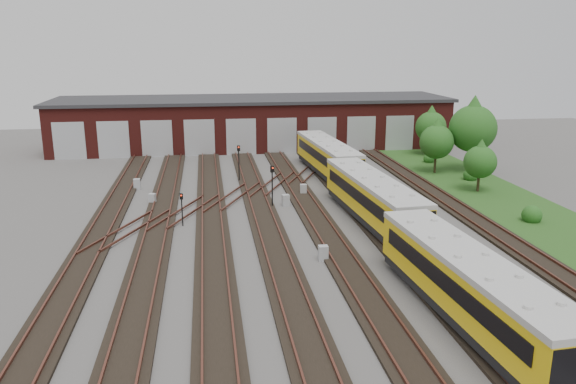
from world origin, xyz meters
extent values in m
plane|color=#413E3C|center=(0.00, 0.00, 0.00)|extent=(120.00, 120.00, 0.00)
cube|color=black|center=(-14.00, 0.00, 0.09)|extent=(2.40, 70.00, 0.18)
cube|color=brown|center=(-14.72, 0.00, 0.26)|extent=(0.10, 70.00, 0.15)
cube|color=brown|center=(-13.28, 0.00, 0.26)|extent=(0.10, 70.00, 0.15)
cube|color=black|center=(-10.00, 0.00, 0.09)|extent=(2.40, 70.00, 0.18)
cube|color=brown|center=(-10.72, 0.00, 0.26)|extent=(0.10, 70.00, 0.15)
cube|color=brown|center=(-9.28, 0.00, 0.26)|extent=(0.10, 70.00, 0.15)
cube|color=black|center=(-6.00, 0.00, 0.09)|extent=(2.40, 70.00, 0.18)
cube|color=brown|center=(-6.72, 0.00, 0.26)|extent=(0.10, 70.00, 0.15)
cube|color=brown|center=(-5.28, 0.00, 0.26)|extent=(0.10, 70.00, 0.15)
cube|color=black|center=(-2.00, 0.00, 0.09)|extent=(2.40, 70.00, 0.18)
cube|color=brown|center=(-2.72, 0.00, 0.26)|extent=(0.10, 70.00, 0.15)
cube|color=brown|center=(-1.28, 0.00, 0.26)|extent=(0.10, 70.00, 0.15)
cube|color=black|center=(2.00, 0.00, 0.09)|extent=(2.40, 70.00, 0.18)
cube|color=brown|center=(1.28, 0.00, 0.26)|extent=(0.10, 70.00, 0.15)
cube|color=brown|center=(2.72, 0.00, 0.26)|extent=(0.10, 70.00, 0.15)
cube|color=black|center=(6.00, 0.00, 0.09)|extent=(2.40, 70.00, 0.18)
cube|color=brown|center=(5.28, 0.00, 0.26)|extent=(0.10, 70.00, 0.15)
cube|color=brown|center=(6.72, 0.00, 0.26)|extent=(0.10, 70.00, 0.15)
cube|color=black|center=(10.00, 0.00, 0.09)|extent=(2.40, 70.00, 0.18)
cube|color=brown|center=(9.28, 0.00, 0.26)|extent=(0.10, 70.00, 0.15)
cube|color=brown|center=(10.72, 0.00, 0.26)|extent=(0.10, 70.00, 0.15)
cube|color=black|center=(14.00, 0.00, 0.09)|extent=(2.40, 70.00, 0.18)
cube|color=brown|center=(13.28, 0.00, 0.26)|extent=(0.10, 70.00, 0.15)
cube|color=brown|center=(14.72, 0.00, 0.26)|extent=(0.10, 70.00, 0.15)
cube|color=brown|center=(-8.00, 10.00, 0.26)|extent=(5.40, 9.62, 0.15)
cube|color=brown|center=(-4.00, 14.00, 0.26)|extent=(5.40, 9.62, 0.15)
cube|color=brown|center=(0.00, 18.00, 0.26)|extent=(5.40, 9.62, 0.15)
cube|color=brown|center=(-12.00, 6.00, 0.26)|extent=(5.40, 9.62, 0.15)
cube|color=brown|center=(4.00, 22.00, 0.26)|extent=(5.40, 9.62, 0.15)
cube|color=#551815|center=(0.00, 40.00, 3.00)|extent=(50.00, 12.00, 6.00)
cube|color=#2B2A2D|center=(0.00, 40.00, 6.15)|extent=(51.00, 12.50, 0.40)
cube|color=#ABAEB1|center=(-22.00, 33.98, 2.20)|extent=(3.60, 0.12, 4.40)
cube|color=#ABAEB1|center=(-17.00, 33.98, 2.20)|extent=(3.60, 0.12, 4.40)
cube|color=#ABAEB1|center=(-12.00, 33.98, 2.20)|extent=(3.60, 0.12, 4.40)
cube|color=#ABAEB1|center=(-7.00, 33.98, 2.20)|extent=(3.60, 0.12, 4.40)
cube|color=#ABAEB1|center=(-2.00, 33.98, 2.20)|extent=(3.60, 0.12, 4.40)
cube|color=#ABAEB1|center=(3.00, 33.98, 2.20)|extent=(3.60, 0.12, 4.40)
cube|color=#ABAEB1|center=(8.00, 33.98, 2.20)|extent=(3.60, 0.12, 4.40)
cube|color=#ABAEB1|center=(13.00, 33.98, 2.20)|extent=(3.60, 0.12, 4.40)
cube|color=#ABAEB1|center=(18.00, 33.98, 2.20)|extent=(3.60, 0.12, 4.40)
cube|color=#244818|center=(19.00, 10.00, 0.03)|extent=(8.00, 55.00, 0.05)
cube|color=black|center=(6.00, -10.34, 0.64)|extent=(3.35, 15.46, 0.61)
cube|color=gold|center=(6.00, -10.34, 2.07)|extent=(3.66, 15.48, 2.25)
cube|color=#BAB9B5|center=(6.00, -10.34, 3.35)|extent=(3.76, 15.49, 0.31)
cube|color=black|center=(4.65, -10.43, 2.32)|extent=(0.95, 13.47, 0.87)
cube|color=black|center=(7.35, -10.26, 2.32)|extent=(0.95, 13.47, 0.87)
cube|color=black|center=(6.00, 5.66, 0.64)|extent=(3.35, 15.46, 0.61)
cube|color=gold|center=(6.00, 5.66, 2.07)|extent=(3.66, 15.48, 2.25)
cube|color=#BAB9B5|center=(6.00, 5.66, 3.35)|extent=(3.76, 15.49, 0.31)
cube|color=black|center=(4.65, 5.57, 2.32)|extent=(0.95, 13.47, 0.87)
cube|color=black|center=(7.35, 5.74, 2.32)|extent=(0.95, 13.47, 0.87)
cube|color=black|center=(6.00, 21.66, 0.64)|extent=(3.35, 15.46, 0.61)
cube|color=gold|center=(6.00, 21.66, 2.07)|extent=(3.66, 15.48, 2.25)
cube|color=#BAB9B5|center=(6.00, 21.66, 3.35)|extent=(3.76, 15.49, 0.31)
cube|color=black|center=(4.65, 21.57, 2.32)|extent=(0.95, 13.47, 0.87)
cube|color=black|center=(7.35, 21.74, 2.32)|extent=(0.95, 13.47, 0.87)
cylinder|color=black|center=(-8.18, 6.96, 1.03)|extent=(0.09, 0.09, 2.07)
cube|color=black|center=(-8.18, 6.96, 2.29)|extent=(0.24, 0.16, 0.45)
sphere|color=#FE2C0E|center=(-8.18, 6.87, 2.38)|extent=(0.11, 0.11, 0.11)
cylinder|color=black|center=(-0.97, 10.81, 1.50)|extent=(0.11, 0.11, 3.00)
cube|color=black|center=(-0.97, 10.81, 3.27)|extent=(0.31, 0.26, 0.54)
sphere|color=#FE2C0E|center=(-0.97, 10.70, 3.37)|extent=(0.13, 0.13, 0.13)
cylinder|color=black|center=(-3.14, 20.09, 1.54)|extent=(0.11, 0.11, 3.09)
cube|color=black|center=(-3.14, 20.09, 3.36)|extent=(0.29, 0.19, 0.54)
sphere|color=#FE2C0E|center=(-3.14, 19.99, 3.47)|extent=(0.13, 0.13, 0.13)
cylinder|color=black|center=(7.15, 4.59, 1.10)|extent=(0.10, 0.10, 2.20)
cube|color=black|center=(7.15, 4.59, 2.44)|extent=(0.25, 0.17, 0.48)
sphere|color=#FE2C0E|center=(7.15, 4.49, 2.53)|extent=(0.11, 0.11, 0.11)
cube|color=#A5A7AA|center=(-10.91, 13.36, 0.45)|extent=(0.65, 0.59, 0.90)
cube|color=#A5A7AA|center=(-12.75, 18.58, 0.50)|extent=(0.61, 0.51, 1.00)
cube|color=#A5A7AA|center=(0.78, -1.32, 0.49)|extent=(0.59, 0.50, 0.98)
cube|color=#A5A7AA|center=(0.19, 11.12, 0.49)|extent=(0.65, 0.57, 0.97)
cube|color=#A5A7AA|center=(2.28, 14.47, 0.48)|extent=(0.61, 0.52, 0.95)
cylinder|color=#322816|center=(17.41, 21.02, 0.90)|extent=(0.24, 0.24, 1.81)
sphere|color=#1F4D16|center=(17.41, 21.02, 3.31)|extent=(3.51, 3.51, 3.51)
cone|color=#1F4D16|center=(17.41, 21.02, 4.57)|extent=(3.01, 3.01, 2.51)
cylinder|color=#322816|center=(20.57, 30.32, 0.94)|extent=(0.26, 0.26, 1.89)
sphere|color=#1F4D16|center=(20.57, 30.32, 3.46)|extent=(3.67, 3.67, 3.67)
cone|color=#1F4D16|center=(20.57, 30.32, 4.77)|extent=(3.14, 3.14, 2.62)
cylinder|color=#322816|center=(21.27, 21.00, 1.26)|extent=(0.25, 0.25, 2.51)
sphere|color=#1F4D16|center=(21.27, 21.00, 4.60)|extent=(4.88, 4.88, 4.88)
cone|color=#1F4D16|center=(21.27, 21.00, 6.35)|extent=(4.19, 4.19, 3.49)
cylinder|color=#322816|center=(18.31, 13.16, 0.76)|extent=(0.25, 0.25, 1.52)
sphere|color=#1F4D16|center=(18.31, 13.16, 2.79)|extent=(2.96, 2.96, 2.96)
cone|color=#1F4D16|center=(18.31, 13.16, 3.84)|extent=(2.53, 2.53, 2.11)
sphere|color=#1F4D16|center=(18.17, 4.13, 0.75)|extent=(1.51, 1.51, 1.51)
sphere|color=#1F4D16|center=(18.89, 26.18, 0.64)|extent=(1.29, 1.29, 1.29)
sphere|color=#1F4D16|center=(19.70, 17.49, 0.71)|extent=(1.42, 1.42, 1.42)
camera|label=1|loc=(-6.19, -33.58, 13.23)|focal=35.00mm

